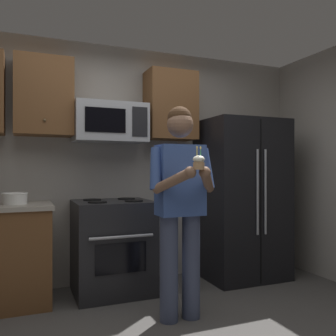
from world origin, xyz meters
TOP-DOWN VIEW (x-y plane):
  - wall_back at (0.00, 1.75)m, footprint 4.40×0.10m
  - oven_range at (-0.15, 1.36)m, footprint 0.76×0.70m
  - microwave at (-0.15, 1.48)m, footprint 0.74×0.41m
  - refrigerator at (1.35, 1.32)m, footprint 0.90×0.75m
  - cabinet_row_upper at (-0.72, 1.53)m, footprint 2.78×0.36m
  - bowl_large_white at (-1.06, 1.37)m, footprint 0.22×0.22m
  - person at (0.22, 0.50)m, footprint 0.60×0.48m
  - cupcake at (0.22, 0.17)m, footprint 0.09×0.09m

SIDE VIEW (x-z plane):
  - oven_range at x=-0.15m, z-range 0.00..0.93m
  - refrigerator at x=1.35m, z-range 0.00..1.80m
  - bowl_large_white at x=-1.06m, z-range 0.92..1.03m
  - person at x=0.22m, z-range 0.11..1.88m
  - cupcake at x=0.22m, z-range 1.21..1.38m
  - wall_back at x=0.00m, z-range 0.00..2.60m
  - microwave at x=-0.15m, z-range 1.52..1.92m
  - cabinet_row_upper at x=-0.72m, z-range 1.57..2.33m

